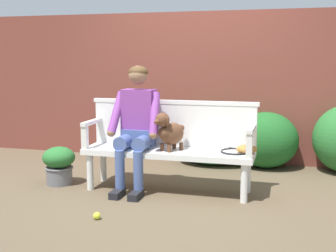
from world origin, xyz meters
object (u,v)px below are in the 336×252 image
Objects in this scene: person_seated at (137,123)px; potted_plant at (59,164)px; tennis_racket at (234,151)px; dog_on_bench at (169,131)px; tennis_ball at (97,216)px; garden_bench at (168,155)px; baseball_glove at (247,149)px.

potted_plant is at bearing -176.02° from person_seated.
dog_on_bench is at bearing -169.27° from tennis_racket.
tennis_ball is (-0.03, -0.97, -0.69)m from person_seated.
person_seated is 1.03m from potted_plant.
garden_bench is 0.27m from dog_on_bench.
baseball_glove is at bearing 1.78° from garden_bench.
baseball_glove reaches higher than garden_bench.
garden_bench is 0.82m from baseball_glove.
potted_plant is at bearing 151.11° from baseball_glove.
person_seated is 1.06m from tennis_racket.
dog_on_bench reaches higher than baseball_glove.
garden_bench is at bearing 1.38° from person_seated.
garden_bench reaches higher than tennis_ball.
dog_on_bench reaches higher than garden_bench.
dog_on_bench is at bearing 154.26° from baseball_glove.
baseball_glove is (0.78, 0.08, -0.16)m from dog_on_bench.
tennis_ball is at bearing -113.79° from dog_on_bench.
tennis_racket is 8.76× the size of tennis_ball.
person_seated is at bearing 3.98° from potted_plant.
dog_on_bench is 1.84× the size of baseball_glove.
dog_on_bench is (0.37, -0.05, -0.07)m from person_seated.
person_seated reaches higher than garden_bench.
potted_plant is at bearing -179.28° from dog_on_bench.
person_seated reaches higher than tennis_ball.
person_seated is 5.99× the size of baseball_glove.
person_seated is 3.25× the size of dog_on_bench.
dog_on_bench is at bearing -7.14° from person_seated.
person_seated is at bearing 87.97° from tennis_ball.
person_seated reaches higher than potted_plant.
tennis_ball is 0.16× the size of potted_plant.
person_seated is at bearing -175.72° from tennis_racket.
tennis_racket reaches higher than potted_plant.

